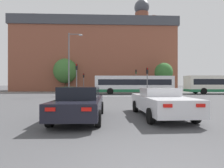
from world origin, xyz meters
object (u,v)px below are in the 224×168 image
traffic_light_far_right (136,77)px  car_saloon_left (80,103)px  traffic_light_near_right (147,77)px  pedestrian_waiting (152,87)px  traffic_light_near_left (77,74)px  street_lamp_junction (71,59)px  car_roadster_right (160,102)px  traffic_light_far_left (84,80)px  bus_crossing_trailing (219,84)px  bus_crossing_lead (134,84)px

traffic_light_far_right → car_saloon_left: bearing=-105.3°
traffic_light_near_right → pedestrian_waiting: size_ratio=2.25×
traffic_light_near_left → street_lamp_junction: size_ratio=0.52×
car_roadster_right → traffic_light_near_right: size_ratio=1.30×
traffic_light_far_left → bus_crossing_trailing: bearing=-15.3°
bus_crossing_lead → pedestrian_waiting: size_ratio=7.37×
traffic_light_far_right → street_lamp_junction: 15.70m
car_saloon_left → pedestrian_waiting: size_ratio=2.82×
car_saloon_left → street_lamp_junction: 16.00m
pedestrian_waiting → bus_crossing_trailing: bearing=37.9°
car_saloon_left → car_roadster_right: (3.81, 0.50, -0.04)m
bus_crossing_trailing → street_lamp_junction: street_lamp_junction is taller
traffic_light_far_left → traffic_light_near_left: bearing=-88.3°
street_lamp_junction → bus_crossing_lead: bearing=29.2°
car_saloon_left → traffic_light_near_right: traffic_light_near_right is taller
car_roadster_right → traffic_light_near_left: 16.96m
traffic_light_near_left → traffic_light_far_left: traffic_light_near_left is taller
car_saloon_left → street_lamp_junction: size_ratio=0.58×
car_roadster_right → street_lamp_junction: size_ratio=0.60×
bus_crossing_trailing → traffic_light_near_right: 13.82m
traffic_light_far_right → pedestrian_waiting: (3.18, -0.35, -2.00)m
traffic_light_near_right → street_lamp_junction: street_lamp_junction is taller
car_saloon_left → traffic_light_near_right: 17.12m
car_roadster_right → traffic_light_near_right: 15.49m
car_saloon_left → street_lamp_junction: bearing=103.6°
car_roadster_right → bus_crossing_lead: size_ratio=0.40×
bus_crossing_lead → traffic_light_far_left: bearing=-124.6°
bus_crossing_lead → traffic_light_near_left: size_ratio=2.88×
street_lamp_junction → pedestrian_waiting: size_ratio=4.89×
traffic_light_near_right → street_lamp_junction: 10.48m
pedestrian_waiting → car_roadster_right: bearing=-33.6°
bus_crossing_trailing → street_lamp_junction: bearing=-78.1°
pedestrian_waiting → traffic_light_far_right: bearing=-115.3°
bus_crossing_trailing → traffic_light_far_left: bearing=-105.3°
car_saloon_left → bus_crossing_trailing: 28.22m
traffic_light_near_left → traffic_light_near_right: size_ratio=1.14×
bus_crossing_trailing → traffic_light_far_left: traffic_light_far_left is taller
traffic_light_near_right → pedestrian_waiting: 11.26m
car_saloon_left → traffic_light_near_right: (6.85, 15.58, 1.83)m
car_saloon_left → traffic_light_near_left: size_ratio=1.10×
bus_crossing_trailing → traffic_light_far_left: size_ratio=2.97×
car_roadster_right → street_lamp_junction: street_lamp_junction is taller
car_saloon_left → traffic_light_far_right: size_ratio=1.07×
traffic_light_far_right → traffic_light_far_left: size_ratio=1.22×
bus_crossing_trailing → bus_crossing_lead: bearing=-90.8°
bus_crossing_lead → traffic_light_far_right: (1.48, 6.30, 1.44)m
traffic_light_near_left → traffic_light_near_right: 9.63m
car_roadster_right → traffic_light_far_left: bearing=103.4°
car_saloon_left → traffic_light_near_left: 16.35m
bus_crossing_lead → bus_crossing_trailing: bus_crossing_trailing is taller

